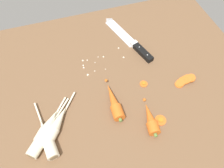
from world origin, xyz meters
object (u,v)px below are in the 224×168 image
object	(u,v)px
parsnip_back	(44,135)
carrot_slice_stray_near	(144,84)
parsnip_front	(48,126)
parsnip_mid_right	(57,124)
carrot_slice_stray_mid	(161,120)
whole_carrot_second	(151,119)
parsnip_mid_left	(47,138)
chefs_knife	(126,37)
carrot_slice_stack	(185,81)
whole_carrot	(114,102)

from	to	relation	value
parsnip_back	carrot_slice_stray_near	xyz separation A→B (cm)	(40.75, 10.22, -1.62)
parsnip_front	parsnip_mid_right	bearing A→B (deg)	-4.94
parsnip_mid_right	carrot_slice_stray_mid	bearing A→B (deg)	-14.17
whole_carrot_second	parsnip_mid_left	size ratio (longest dim) A/B	0.66
chefs_knife	whole_carrot_second	bearing A→B (deg)	-98.44
carrot_slice_stray_mid	chefs_knife	bearing A→B (deg)	86.77
parsnip_front	carrot_slice_stack	world-z (taller)	parsnip_front
whole_carrot_second	parsnip_back	xyz separation A→B (cm)	(-36.59, 5.67, -0.12)
whole_carrot_second	carrot_slice_stray_mid	distance (cm)	4.30
parsnip_front	carrot_slice_stray_mid	bearing A→B (deg)	-13.46
parsnip_mid_right	carrot_slice_stray_near	xyz separation A→B (cm)	(35.98, 7.56, -1.62)
whole_carrot_second	parsnip_mid_right	distance (cm)	32.90
carrot_slice_stray_near	parsnip_mid_right	bearing A→B (deg)	-168.14
whole_carrot	carrot_slice_stray_near	xyz separation A→B (cm)	(14.29, 5.39, -1.74)
whole_carrot	parsnip_front	bearing A→B (deg)	-175.60
parsnip_mid_left	parsnip_back	distance (cm)	1.39
carrot_slice_stack	whole_carrot	bearing A→B (deg)	-177.47
parsnip_mid_right	parsnip_back	world-z (taller)	same
chefs_knife	parsnip_mid_right	size ratio (longest dim) A/B	1.86
parsnip_back	carrot_slice_stray_mid	distance (cm)	41.00
carrot_slice_stray_near	carrot_slice_stray_mid	size ratio (longest dim) A/B	0.75
carrot_slice_stray_near	carrot_slice_stray_mid	distance (cm)	16.57
parsnip_mid_left	carrot_slice_stack	xyz separation A→B (cm)	(55.97, 7.37, -1.00)
whole_carrot_second	parsnip_back	bearing A→B (deg)	171.19
chefs_knife	whole_carrot	distance (cm)	36.04
parsnip_front	parsnip_mid_left	distance (cm)	4.25
carrot_slice_stray_mid	whole_carrot	bearing A→B (deg)	141.39
parsnip_front	carrot_slice_stray_mid	xyz separation A→B (cm)	(38.75, -9.28, -1.62)
chefs_knife	parsnip_front	bearing A→B (deg)	-140.51
whole_carrot	parsnip_mid_left	distance (cm)	26.45
carrot_slice_stray_near	chefs_knife	bearing A→B (deg)	85.38
whole_carrot_second	parsnip_mid_right	world-z (taller)	whole_carrot_second
parsnip_back	carrot_slice_stray_near	world-z (taller)	parsnip_back
whole_carrot_second	parsnip_back	size ratio (longest dim) A/B	0.77
whole_carrot_second	parsnip_mid_right	size ratio (longest dim) A/B	0.82
carrot_slice_stack	carrot_slice_stray_near	bearing A→B (deg)	165.74
chefs_knife	whole_carrot_second	distance (cm)	43.03
parsnip_front	carrot_slice_stack	xyz separation A→B (cm)	(54.96, 3.24, -1.00)
whole_carrot	parsnip_mid_right	xyz separation A→B (cm)	(-21.69, -2.17, -0.12)
parsnip_back	carrot_slice_stray_mid	world-z (taller)	parsnip_back
parsnip_front	carrot_slice_stack	size ratio (longest dim) A/B	1.87
parsnip_front	carrot_slice_stray_near	bearing A→B (deg)	10.58
parsnip_mid_right	carrot_slice_stack	size ratio (longest dim) A/B	2.11
carrot_slice_stray_near	carrot_slice_stray_mid	world-z (taller)	same
carrot_slice_stack	carrot_slice_stray_near	size ratio (longest dim) A/B	2.83
parsnip_mid_left	parsnip_back	bearing A→B (deg)	120.84
parsnip_mid_left	carrot_slice_stray_mid	world-z (taller)	parsnip_mid_left
chefs_knife	parsnip_mid_right	xyz separation A→B (cm)	(-38.13, -34.20, 1.33)
whole_carrot_second	whole_carrot	bearing A→B (deg)	133.94
parsnip_mid_left	chefs_knife	bearing A→B (deg)	42.05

